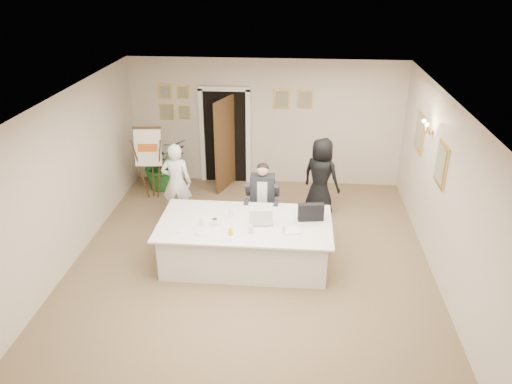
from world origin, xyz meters
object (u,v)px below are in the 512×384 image
object	(u,v)px
potted_palm	(162,163)
oj_glass	(230,232)
flip_chart	(150,167)
steel_jug	(215,222)
conference_table	(245,242)
standing_man	(176,183)
seated_man	(262,199)
paper_stack	(292,231)
standing_woman	(321,177)
laptop	(262,214)
laptop_bag	(311,212)

from	to	relation	value
potted_palm	oj_glass	world-z (taller)	potted_palm
flip_chart	steel_jug	bearing A→B (deg)	-54.39
conference_table	standing_man	world-z (taller)	standing_man
seated_man	paper_stack	world-z (taller)	seated_man
flip_chart	potted_palm	bearing A→B (deg)	82.80
conference_table	paper_stack	world-z (taller)	paper_stack
seated_man	standing_woman	bearing A→B (deg)	40.94
seated_man	laptop	size ratio (longest dim) A/B	3.69
laptop_bag	paper_stack	bearing A→B (deg)	-133.57
oj_glass	steel_jug	bearing A→B (deg)	131.81
laptop_bag	seated_man	bearing A→B (deg)	125.94
standing_man	standing_woman	world-z (taller)	standing_woman
laptop	laptop_bag	bearing A→B (deg)	2.48
conference_table	flip_chart	world-z (taller)	flip_chart
flip_chart	paper_stack	bearing A→B (deg)	-40.66
conference_table	oj_glass	distance (m)	0.67
laptop_bag	laptop	bearing A→B (deg)	-179.00
seated_man	steel_jug	xyz separation A→B (m)	(-0.68, -1.17, 0.13)
potted_palm	laptop	world-z (taller)	potted_palm
potted_palm	standing_woman	bearing A→B (deg)	-15.32
standing_man	conference_table	bearing A→B (deg)	132.08
seated_man	standing_woman	distance (m)	1.43
standing_woman	laptop_bag	distance (m)	1.82
paper_stack	oj_glass	bearing A→B (deg)	-167.51
standing_woman	steel_jug	bearing A→B (deg)	80.89
standing_man	laptop_bag	world-z (taller)	standing_man
conference_table	seated_man	bearing A→B (deg)	78.73
steel_jug	paper_stack	bearing A→B (deg)	-5.71
potted_palm	laptop_bag	size ratio (longest dim) A/B	2.74
laptop	laptop_bag	size ratio (longest dim) A/B	0.91
conference_table	laptop	xyz separation A→B (m)	(0.27, 0.03, 0.52)
steel_jug	seated_man	bearing A→B (deg)	59.74
conference_table	laptop_bag	world-z (taller)	laptop_bag
conference_table	flip_chart	bearing A→B (deg)	133.81
standing_woman	steel_jug	distance (m)	2.74
oj_glass	steel_jug	size ratio (longest dim) A/B	1.18
seated_man	steel_jug	world-z (taller)	seated_man
flip_chart	oj_glass	bearing A→B (deg)	-53.59
standing_man	flip_chart	bearing A→B (deg)	-52.33
conference_table	laptop_bag	distance (m)	1.20
paper_stack	steel_jug	bearing A→B (deg)	174.29
flip_chart	potted_palm	world-z (taller)	flip_chart
seated_man	laptop_bag	world-z (taller)	seated_man
laptop	steel_jug	world-z (taller)	laptop
conference_table	laptop_bag	xyz separation A→B (m)	(1.07, 0.17, 0.53)
laptop	paper_stack	distance (m)	0.59
potted_palm	steel_jug	xyz separation A→B (m)	(1.69, -3.04, 0.25)
laptop_bag	potted_palm	bearing A→B (deg)	131.21
laptop	seated_man	bearing A→B (deg)	86.47
steel_jug	flip_chart	bearing A→B (deg)	125.61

